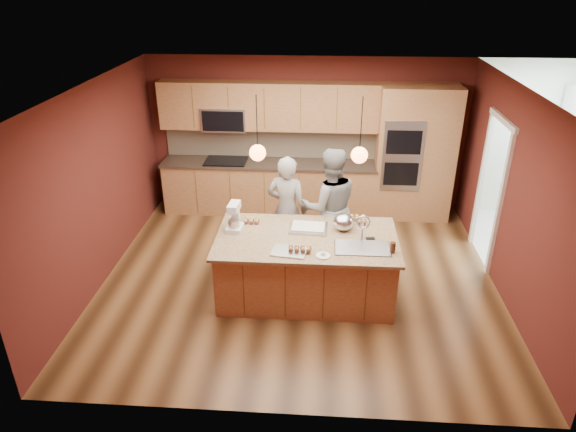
# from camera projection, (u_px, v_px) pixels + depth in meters

# --- Properties ---
(floor) EXTENTS (5.50, 5.50, 0.00)m
(floor) POSITION_uv_depth(u_px,v_px,m) (299.00, 277.00, 7.36)
(floor) COLOR #3E2613
(floor) RESTS_ON ground
(ceiling) EXTENTS (5.50, 5.50, 0.00)m
(ceiling) POSITION_uv_depth(u_px,v_px,m) (301.00, 88.00, 6.18)
(ceiling) COLOR silver
(ceiling) RESTS_ON ground
(wall_back) EXTENTS (5.50, 0.00, 5.50)m
(wall_back) POSITION_uv_depth(u_px,v_px,m) (307.00, 135.00, 9.01)
(wall_back) COLOR #4D1B16
(wall_back) RESTS_ON ground
(wall_front) EXTENTS (5.50, 0.00, 5.50)m
(wall_front) POSITION_uv_depth(u_px,v_px,m) (286.00, 303.00, 4.53)
(wall_front) COLOR #4D1B16
(wall_front) RESTS_ON ground
(wall_left) EXTENTS (0.00, 5.00, 5.00)m
(wall_left) POSITION_uv_depth(u_px,v_px,m) (97.00, 186.00, 6.94)
(wall_left) COLOR #4D1B16
(wall_left) RESTS_ON ground
(wall_right) EXTENTS (0.00, 5.00, 5.00)m
(wall_right) POSITION_uv_depth(u_px,v_px,m) (513.00, 197.00, 6.60)
(wall_right) COLOR #4D1B16
(wall_right) RESTS_ON ground
(cabinet_run) EXTENTS (3.74, 0.64, 2.30)m
(cabinet_run) POSITION_uv_depth(u_px,v_px,m) (267.00, 159.00, 8.99)
(cabinet_run) COLOR brown
(cabinet_run) RESTS_ON floor
(oven_column) EXTENTS (1.30, 0.62, 2.30)m
(oven_column) POSITION_uv_depth(u_px,v_px,m) (414.00, 154.00, 8.71)
(oven_column) COLOR brown
(oven_column) RESTS_ON floor
(doorway_trim) EXTENTS (0.08, 1.11, 2.20)m
(doorway_trim) POSITION_uv_depth(u_px,v_px,m) (490.00, 193.00, 7.45)
(doorway_trim) COLOR silver
(doorway_trim) RESTS_ON wall_right
(pendant_left) EXTENTS (0.20, 0.20, 0.80)m
(pendant_left) POSITION_uv_depth(u_px,v_px,m) (258.00, 152.00, 6.17)
(pendant_left) COLOR black
(pendant_left) RESTS_ON ceiling
(pendant_right) EXTENTS (0.20, 0.20, 0.80)m
(pendant_right) POSITION_uv_depth(u_px,v_px,m) (359.00, 155.00, 6.10)
(pendant_right) COLOR black
(pendant_right) RESTS_ON ceiling
(island) EXTENTS (2.35, 1.32, 1.25)m
(island) POSITION_uv_depth(u_px,v_px,m) (307.00, 265.00, 6.81)
(island) COLOR brown
(island) RESTS_ON floor
(person_left) EXTENTS (0.68, 0.53, 1.64)m
(person_left) POSITION_uv_depth(u_px,v_px,m) (287.00, 210.00, 7.49)
(person_left) COLOR black
(person_left) RESTS_ON floor
(person_right) EXTENTS (0.98, 0.83, 1.77)m
(person_right) POSITION_uv_depth(u_px,v_px,m) (329.00, 207.00, 7.42)
(person_right) COLOR gray
(person_right) RESTS_ON floor
(stand_mixer) EXTENTS (0.22, 0.29, 0.38)m
(stand_mixer) POSITION_uv_depth(u_px,v_px,m) (234.00, 218.00, 6.76)
(stand_mixer) COLOR white
(stand_mixer) RESTS_ON island
(sheet_cake) EXTENTS (0.52, 0.40, 0.05)m
(sheet_cake) POSITION_uv_depth(u_px,v_px,m) (308.00, 228.00, 6.83)
(sheet_cake) COLOR silver
(sheet_cake) RESTS_ON island
(cooling_rack) EXTENTS (0.46, 0.36, 0.02)m
(cooling_rack) POSITION_uv_depth(u_px,v_px,m) (289.00, 251.00, 6.29)
(cooling_rack) COLOR #ACAFB3
(cooling_rack) RESTS_ON island
(mixing_bowl) EXTENTS (0.28, 0.28, 0.24)m
(mixing_bowl) POSITION_uv_depth(u_px,v_px,m) (343.00, 222.00, 6.78)
(mixing_bowl) COLOR silver
(mixing_bowl) RESTS_ON island
(plate) EXTENTS (0.18, 0.18, 0.01)m
(plate) POSITION_uv_depth(u_px,v_px,m) (323.00, 256.00, 6.20)
(plate) COLOR white
(plate) RESTS_ON island
(tumbler) EXTENTS (0.07, 0.07, 0.14)m
(tumbler) POSITION_uv_depth(u_px,v_px,m) (393.00, 248.00, 6.25)
(tumbler) COLOR #3B1D0E
(tumbler) RESTS_ON island
(phone) EXTENTS (0.12, 0.08, 0.01)m
(phone) POSITION_uv_depth(u_px,v_px,m) (370.00, 238.00, 6.60)
(phone) COLOR black
(phone) RESTS_ON island
(cupcakes_left) EXTENTS (0.23, 0.15, 0.07)m
(cupcakes_left) POSITION_uv_depth(u_px,v_px,m) (252.00, 221.00, 6.99)
(cupcakes_left) COLOR #B58448
(cupcakes_left) RESTS_ON island
(cupcakes_rack) EXTENTS (0.29, 0.15, 0.07)m
(cupcakes_rack) POSITION_uv_depth(u_px,v_px,m) (300.00, 248.00, 6.27)
(cupcakes_rack) COLOR #B58448
(cupcakes_rack) RESTS_ON island
(cupcakes_right) EXTENTS (0.25, 0.25, 0.07)m
(cupcakes_right) POSITION_uv_depth(u_px,v_px,m) (358.00, 220.00, 7.01)
(cupcakes_right) COLOR #B58448
(cupcakes_right) RESTS_ON island
(dryer) EXTENTS (0.68, 0.70, 1.02)m
(dryer) POSITION_uv_depth(u_px,v_px,m) (565.00, 209.00, 8.24)
(dryer) COLOR white
(dryer) RESTS_ON floor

